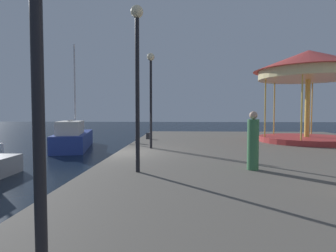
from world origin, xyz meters
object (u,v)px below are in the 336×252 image
at_px(bollard_south, 137,140).
at_px(lamp_post_far_end, 151,84).
at_px(sailboat_blue, 73,138).
at_px(carousel, 308,74).
at_px(bollard_north, 148,136).
at_px(person_near_carousel, 253,142).
at_px(lamp_post_mid_promenade, 137,60).

bearing_deg(bollard_south, lamp_post_far_end, -63.79).
height_order(sailboat_blue, bollard_south, sailboat_blue).
height_order(carousel, bollard_north, carousel).
xyz_separation_m(carousel, bollard_south, (-9.72, -1.29, -3.73)).
bearing_deg(carousel, person_near_carousel, -122.60).
xyz_separation_m(bollard_north, person_near_carousel, (4.33, -9.31, 0.62)).
distance_m(sailboat_blue, person_near_carousel, 14.16).
xyz_separation_m(sailboat_blue, lamp_post_mid_promenade, (6.24, -10.82, 3.24)).
bearing_deg(bollard_south, carousel, 7.59).
bearing_deg(lamp_post_far_end, sailboat_blue, 137.10).
bearing_deg(bollard_north, person_near_carousel, -65.07).
relative_size(lamp_post_far_end, bollard_south, 11.28).
height_order(bollard_north, person_near_carousel, person_near_carousel).
height_order(lamp_post_mid_promenade, person_near_carousel, lamp_post_mid_promenade).
bearing_deg(lamp_post_mid_promenade, bollard_south, 99.31).
distance_m(sailboat_blue, lamp_post_mid_promenade, 12.90).
relative_size(sailboat_blue, carousel, 1.21).
bearing_deg(carousel, lamp_post_mid_promenade, -135.10).
bearing_deg(lamp_post_far_end, lamp_post_mid_promenade, -87.80).
distance_m(carousel, lamp_post_far_end, 9.37).
height_order(lamp_post_far_end, bollard_south, lamp_post_far_end).
distance_m(sailboat_blue, bollard_north, 5.42).
bearing_deg(person_near_carousel, bollard_north, 114.93).
height_order(lamp_post_mid_promenade, bollard_north, lamp_post_mid_promenade).
bearing_deg(bollard_south, lamp_post_mid_promenade, -80.69).
relative_size(carousel, bollard_south, 15.29).
relative_size(lamp_post_mid_promenade, bollard_south, 11.85).
height_order(lamp_post_far_end, person_near_carousel, lamp_post_far_end).
bearing_deg(lamp_post_far_end, person_near_carousel, -52.72).
bearing_deg(carousel, lamp_post_far_end, -159.37).
relative_size(carousel, lamp_post_far_end, 1.36).
distance_m(lamp_post_mid_promenade, bollard_south, 7.90).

